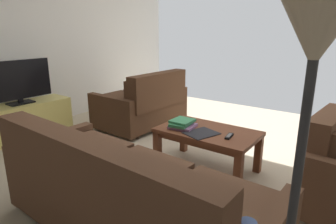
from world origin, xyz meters
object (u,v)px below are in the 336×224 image
object	(u,v)px
sofa_main	(124,195)
book_stack	(182,124)
flat_tv	(18,81)
tv_remote	(229,136)
loveseat_near	(144,104)
floor_lamp	(312,72)
loose_magazine	(201,133)
coffee_table	(207,136)
tv_stand	(23,120)

from	to	relation	value
sofa_main	book_stack	distance (m)	1.27
flat_tv	tv_remote	distance (m)	2.85
loveseat_near	floor_lamp	bearing A→B (deg)	138.36
loose_magazine	coffee_table	bearing A→B (deg)	107.39
sofa_main	book_stack	size ratio (longest dim) A/B	6.49
coffee_table	flat_tv	world-z (taller)	flat_tv
loveseat_near	floor_lamp	xyz separation A→B (m)	(-2.68, 2.38, 0.99)
coffee_table	tv_remote	world-z (taller)	tv_remote
tv_stand	tv_remote	bearing A→B (deg)	-168.15
floor_lamp	loose_magazine	bearing A→B (deg)	-52.35
flat_tv	book_stack	size ratio (longest dim) A/B	2.81
tv_stand	tv_remote	world-z (taller)	tv_stand
coffee_table	book_stack	world-z (taller)	book_stack
loveseat_near	book_stack	distance (m)	1.45
coffee_table	floor_lamp	size ratio (longest dim) A/B	0.63
floor_lamp	tv_remote	size ratio (longest dim) A/B	9.80
floor_lamp	book_stack	bearing A→B (deg)	-47.71
coffee_table	floor_lamp	world-z (taller)	floor_lamp
flat_tv	tv_remote	world-z (taller)	flat_tv
sofa_main	book_stack	world-z (taller)	sofa_main
loveseat_near	loose_magazine	distance (m)	1.69
floor_lamp	tv_remote	xyz separation A→B (m)	(0.93, -1.63, -0.89)
loveseat_near	loose_magazine	world-z (taller)	loveseat_near
tv_stand	flat_tv	xyz separation A→B (m)	(-0.00, 0.00, 0.54)
loveseat_near	book_stack	bearing A→B (deg)	147.49
coffee_table	tv_remote	distance (m)	0.28
flat_tv	loveseat_near	bearing A→B (deg)	-127.62
sofa_main	flat_tv	size ratio (longest dim) A/B	2.31
sofa_main	loose_magazine	bearing A→B (deg)	-86.53
coffee_table	flat_tv	bearing A→B (deg)	14.38
sofa_main	tv_remote	bearing A→B (deg)	-99.02
sofa_main	tv_stand	size ratio (longest dim) A/B	1.63
loveseat_near	sofa_main	bearing A→B (deg)	127.79
coffee_table	floor_lamp	bearing A→B (deg)	125.39
flat_tv	book_stack	xyz separation A→B (m)	(-2.25, -0.56, -0.30)
flat_tv	loose_magazine	world-z (taller)	flat_tv
tv_remote	coffee_table	bearing A→B (deg)	-12.46
book_stack	loose_magazine	xyz separation A→B (m)	(-0.26, 0.05, -0.04)
sofa_main	tv_stand	xyz separation A→B (m)	(2.58, -0.66, -0.12)
coffee_table	tv_remote	xyz separation A→B (m)	(-0.27, 0.06, 0.08)
loveseat_near	tv_remote	bearing A→B (deg)	156.70
floor_lamp	tv_stand	distance (m)	4.01
coffee_table	loose_magazine	xyz separation A→B (m)	(0.00, 0.13, 0.07)
loveseat_near	book_stack	world-z (taller)	loveseat_near
book_stack	coffee_table	bearing A→B (deg)	-162.12
coffee_table	flat_tv	xyz separation A→B (m)	(2.51, 0.64, 0.41)
tv_stand	flat_tv	size ratio (longest dim) A/B	1.42
tv_stand	loose_magazine	world-z (taller)	tv_stand
coffee_table	tv_remote	bearing A→B (deg)	167.54
coffee_table	floor_lamp	xyz separation A→B (m)	(-1.20, 1.69, 0.97)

